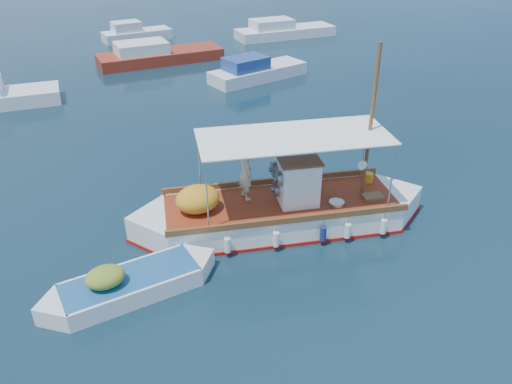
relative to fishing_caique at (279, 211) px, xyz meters
name	(u,v)px	position (x,y,z in m)	size (l,w,h in m)	color
ground	(280,217)	(0.30, 0.44, -0.59)	(160.00, 160.00, 0.00)	black
fishing_caique	(279,211)	(0.00, 0.00, 0.00)	(10.51, 4.91, 6.64)	white
dinghy	(129,286)	(-5.76, -1.24, -0.31)	(5.51, 1.80, 1.35)	white
bg_boat_n	(157,56)	(2.39, 22.88, -0.10)	(9.04, 2.95, 1.80)	maroon
bg_boat_ne	(256,72)	(7.05, 15.97, -0.10)	(7.00, 3.35, 1.80)	silver
bg_boat_e	(282,31)	(14.62, 25.85, -0.10)	(8.84, 3.16, 1.80)	silver
bg_boat_far_n	(135,34)	(2.79, 30.53, -0.10)	(5.79, 2.28, 1.80)	silver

